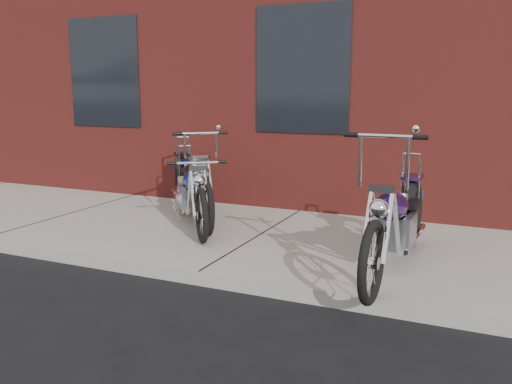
% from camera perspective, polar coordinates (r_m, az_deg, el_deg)
% --- Properties ---
extents(ground, '(120.00, 120.00, 0.00)m').
position_cam_1_polar(ground, '(5.49, -6.04, -9.80)').
color(ground, black).
rests_on(ground, ground).
extents(sidewalk, '(22.00, 3.00, 0.15)m').
position_cam_1_polar(sidewalk, '(6.74, 0.36, -5.15)').
color(sidewalk, gray).
rests_on(sidewalk, ground).
extents(chopper_purple, '(0.61, 2.52, 1.41)m').
position_cam_1_polar(chopper_purple, '(5.49, 14.50, -3.52)').
color(chopper_purple, black).
rests_on(chopper_purple, sidewalk).
extents(chopper_blue, '(1.50, 1.86, 0.99)m').
position_cam_1_polar(chopper_blue, '(7.14, -6.76, -0.31)').
color(chopper_blue, black).
rests_on(chopper_blue, sidewalk).
extents(chopper_third, '(1.72, 1.95, 1.26)m').
position_cam_1_polar(chopper_third, '(7.50, -6.71, 0.51)').
color(chopper_third, black).
rests_on(chopper_third, sidewalk).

